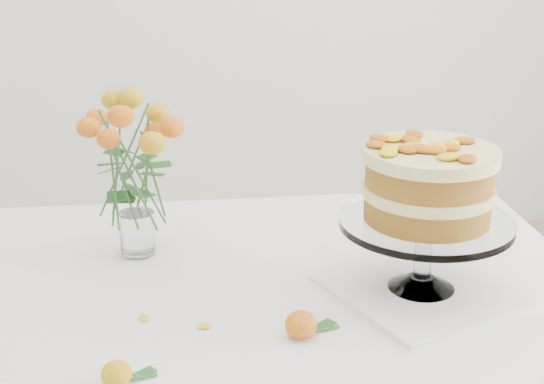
{
  "coord_description": "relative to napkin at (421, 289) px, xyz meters",
  "views": [
    {
      "loc": [
        -0.04,
        -1.24,
        1.4
      ],
      "look_at": [
        0.12,
        0.05,
        0.92
      ],
      "focal_mm": 50.0,
      "sensor_mm": 36.0,
      "label": 1
    }
  ],
  "objects": [
    {
      "name": "loose_rose_far",
      "position": [
        -0.24,
        -0.13,
        0.02
      ],
      "size": [
        0.09,
        0.05,
        0.04
      ],
      "rotation": [
        0.0,
        0.0,
        0.26
      ],
      "color": "#C83809",
      "rests_on": "table"
    },
    {
      "name": "stray_petal_a",
      "position": [
        -0.49,
        -0.04,
        -0.0
      ],
      "size": [
        0.03,
        0.02,
        0.0
      ],
      "primitive_type": "ellipsoid",
      "color": "yellow",
      "rests_on": "table"
    },
    {
      "name": "cake_stand",
      "position": [
        -0.0,
        -0.0,
        0.19
      ],
      "size": [
        0.31,
        0.31,
        0.27
      ],
      "rotation": [
        0.0,
        0.0,
        0.31
      ],
      "color": "silver",
      "rests_on": "napkin"
    },
    {
      "name": "rose_vase",
      "position": [
        -0.52,
        0.23,
        0.2
      ],
      "size": [
        0.27,
        0.27,
        0.36
      ],
      "rotation": [
        0.0,
        0.0,
        0.2
      ],
      "color": "silver",
      "rests_on": "table"
    },
    {
      "name": "loose_rose_near",
      "position": [
        -0.52,
        -0.23,
        0.01
      ],
      "size": [
        0.08,
        0.05,
        0.04
      ],
      "rotation": [
        0.0,
        0.0,
        0.25
      ],
      "color": "orange",
      "rests_on": "table"
    },
    {
      "name": "table",
      "position": [
        -0.37,
        0.06,
        -0.09
      ],
      "size": [
        1.43,
        0.93,
        0.76
      ],
      "color": "tan",
      "rests_on": "ground"
    },
    {
      "name": "stray_petal_b",
      "position": [
        -0.39,
        -0.08,
        -0.0
      ],
      "size": [
        0.03,
        0.02,
        0.0
      ],
      "primitive_type": "ellipsoid",
      "color": "yellow",
      "rests_on": "table"
    },
    {
      "name": "napkin",
      "position": [
        0.0,
        0.0,
        0.0
      ],
      "size": [
        0.39,
        0.39,
        0.01
      ],
      "primitive_type": "cube",
      "rotation": [
        0.0,
        0.0,
        0.41
      ],
      "color": "white",
      "rests_on": "table"
    }
  ]
}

